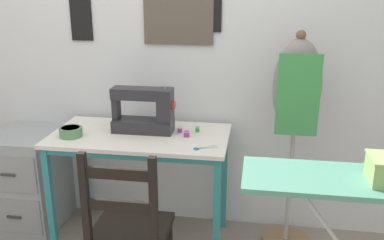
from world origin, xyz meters
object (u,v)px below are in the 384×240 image
object	(u,v)px
dress_form	(296,101)
filing_cabinet	(31,179)
fabric_bowl	(71,132)
ironing_board	(370,190)
wooden_chair	(129,233)
thread_spool_mid_table	(186,134)
thread_spool_near_machine	(180,130)
thread_spool_far_edge	(197,130)
scissors	(202,148)
sewing_machine	(146,112)

from	to	relation	value
dress_form	filing_cabinet	bearing A→B (deg)	-179.12
fabric_bowl	ironing_board	size ratio (longest dim) A/B	0.13
wooden_chair	ironing_board	world-z (taller)	wooden_chair
filing_cabinet	dress_form	distance (m)	1.92
thread_spool_mid_table	wooden_chair	distance (m)	0.72
fabric_bowl	thread_spool_near_machine	xyz separation A→B (m)	(0.66, 0.17, -0.01)
ironing_board	fabric_bowl	bearing A→B (deg)	159.14
dress_form	ironing_board	world-z (taller)	dress_form
thread_spool_mid_table	wooden_chair	bearing A→B (deg)	-108.98
thread_spool_far_edge	wooden_chair	bearing A→B (deg)	-110.33
fabric_bowl	wooden_chair	bearing A→B (deg)	-44.12
ironing_board	filing_cabinet	bearing A→B (deg)	158.33
wooden_chair	thread_spool_near_machine	bearing A→B (deg)	77.38
thread_spool_near_machine	thread_spool_mid_table	world-z (taller)	thread_spool_mid_table
scissors	wooden_chair	world-z (taller)	wooden_chair
fabric_bowl	thread_spool_far_edge	bearing A→B (deg)	14.66
thread_spool_near_machine	dress_form	world-z (taller)	dress_form
thread_spool_mid_table	scissors	bearing A→B (deg)	-55.73
sewing_machine	fabric_bowl	size ratio (longest dim) A/B	2.83
wooden_chair	filing_cabinet	bearing A→B (deg)	143.60
thread_spool_near_machine	thread_spool_far_edge	world-z (taller)	thread_spool_near_machine
filing_cabinet	sewing_machine	bearing A→B (deg)	-2.41
fabric_bowl	thread_spool_far_edge	size ratio (longest dim) A/B	4.19
sewing_machine	filing_cabinet	distance (m)	1.04
ironing_board	thread_spool_mid_table	bearing A→B (deg)	141.85
sewing_machine	dress_form	xyz separation A→B (m)	(0.93, 0.06, 0.09)
dress_form	ironing_board	size ratio (longest dim) A/B	1.31
sewing_machine	filing_cabinet	xyz separation A→B (m)	(-0.88, 0.04, -0.56)
thread_spool_near_machine	dress_form	size ratio (longest dim) A/B	0.03
thread_spool_mid_table	ironing_board	world-z (taller)	ironing_board
thread_spool_near_machine	dress_form	distance (m)	0.75
filing_cabinet	thread_spool_far_edge	bearing A→B (deg)	0.22
thread_spool_near_machine	sewing_machine	bearing A→B (deg)	-176.44
sewing_machine	thread_spool_far_edge	size ratio (longest dim) A/B	11.86
fabric_bowl	ironing_board	bearing A→B (deg)	-20.86
thread_spool_near_machine	ironing_board	size ratio (longest dim) A/B	0.04
sewing_machine	fabric_bowl	world-z (taller)	sewing_machine
sewing_machine	fabric_bowl	xyz separation A→B (m)	(-0.45, -0.16, -0.10)
thread_spool_mid_table	filing_cabinet	xyz separation A→B (m)	(-1.15, 0.10, -0.44)
thread_spool_near_machine	thread_spool_far_edge	xyz separation A→B (m)	(0.11, 0.03, -0.00)
filing_cabinet	dress_form	size ratio (longest dim) A/B	0.49
scissors	ironing_board	distance (m)	0.97
sewing_machine	thread_spool_near_machine	world-z (taller)	sewing_machine
thread_spool_far_edge	filing_cabinet	bearing A→B (deg)	-179.78
thread_spool_far_edge	ironing_board	distance (m)	1.20
wooden_chair	thread_spool_far_edge	bearing A→B (deg)	69.67
thread_spool_far_edge	ironing_board	size ratio (longest dim) A/B	0.03
sewing_machine	dress_form	bearing A→B (deg)	3.97
thread_spool_far_edge	ironing_board	world-z (taller)	ironing_board
scissors	thread_spool_mid_table	bearing A→B (deg)	124.27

